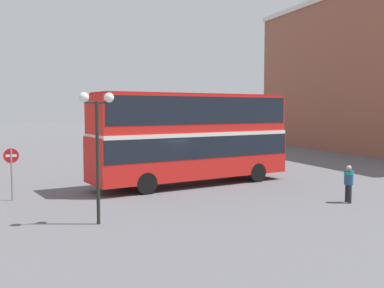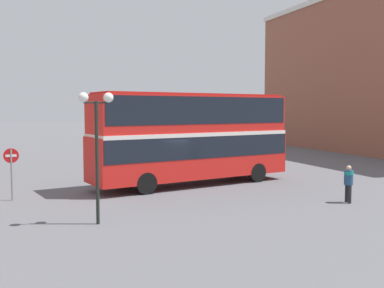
{
  "view_description": "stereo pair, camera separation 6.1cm",
  "coord_description": "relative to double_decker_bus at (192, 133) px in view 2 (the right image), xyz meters",
  "views": [
    {
      "loc": [
        -6.15,
        -21.41,
        3.98
      ],
      "look_at": [
        1.99,
        0.57,
        2.15
      ],
      "focal_mm": 42.0,
      "sensor_mm": 36.0,
      "label": 1
    },
    {
      "loc": [
        -6.09,
        -21.43,
        3.98
      ],
      "look_at": [
        1.99,
        0.57,
        2.15
      ],
      "focal_mm": 42.0,
      "sensor_mm": 36.0,
      "label": 2
    }
  ],
  "objects": [
    {
      "name": "double_decker_bus",
      "position": [
        0.0,
        0.0,
        0.0
      ],
      "size": [
        11.15,
        4.75,
        4.77
      ],
      "rotation": [
        0.0,
        0.0,
        0.21
      ],
      "color": "red",
      "rests_on": "ground_plane"
    },
    {
      "name": "pedestrian_foreground",
      "position": [
        4.64,
        -6.62,
        -1.75
      ],
      "size": [
        0.45,
        0.45,
        1.6
      ],
      "rotation": [
        0.0,
        0.0,
        2.99
      ],
      "color": "#232328",
      "rests_on": "ground_plane"
    },
    {
      "name": "ground_plane",
      "position": [
        -1.99,
        -0.57,
        -2.73
      ],
      "size": [
        240.0,
        240.0,
        0.0
      ],
      "primitive_type": "plane",
      "color": "#5B5B60"
    },
    {
      "name": "street_lamp_twin_globe",
      "position": [
        -5.87,
        -6.52,
        0.7
      ],
      "size": [
        1.19,
        0.35,
        4.54
      ],
      "color": "black",
      "rests_on": "ground_plane"
    },
    {
      "name": "no_entry_sign",
      "position": [
        -8.78,
        -1.17,
        -1.19
      ],
      "size": [
        0.64,
        0.08,
        2.28
      ],
      "color": "gray",
      "rests_on": "ground_plane"
    }
  ]
}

